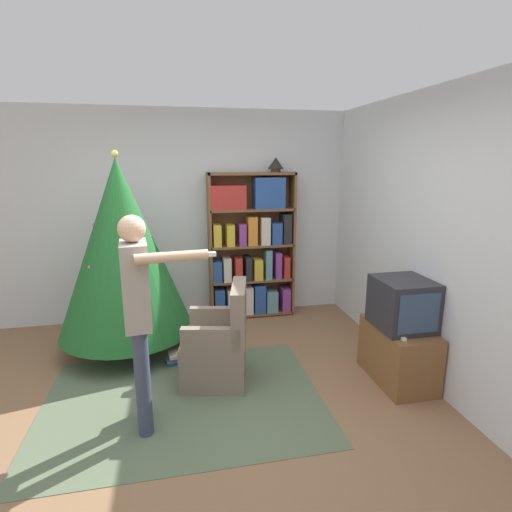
% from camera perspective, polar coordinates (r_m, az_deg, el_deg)
% --- Properties ---
extents(ground_plane, '(14.00, 14.00, 0.00)m').
position_cam_1_polar(ground_plane, '(3.46, -6.34, -21.61)').
color(ground_plane, '#846042').
extents(wall_back, '(8.00, 0.10, 2.60)m').
position_cam_1_polar(wall_back, '(5.13, -9.15, 5.63)').
color(wall_back, silver).
rests_on(wall_back, ground_plane).
extents(wall_right, '(0.10, 8.00, 2.60)m').
position_cam_1_polar(wall_right, '(3.67, 26.18, 1.34)').
color(wall_right, silver).
rests_on(wall_right, ground_plane).
extents(area_rug, '(2.32, 1.69, 0.01)m').
position_cam_1_polar(area_rug, '(3.65, -10.27, -19.58)').
color(area_rug, '#56664C').
rests_on(area_rug, ground_plane).
extents(bookshelf, '(1.08, 0.27, 1.84)m').
position_cam_1_polar(bookshelf, '(5.07, -0.65, 1.24)').
color(bookshelf, brown).
rests_on(bookshelf, ground_plane).
extents(tv_stand, '(0.43, 0.73, 0.53)m').
position_cam_1_polar(tv_stand, '(3.98, 19.63, -12.99)').
color(tv_stand, brown).
rests_on(tv_stand, ground_plane).
extents(television, '(0.45, 0.50, 0.44)m').
position_cam_1_polar(television, '(3.79, 20.23, -6.40)').
color(television, '#28282D').
rests_on(television, tv_stand).
extents(game_remote, '(0.04, 0.12, 0.02)m').
position_cam_1_polar(game_remote, '(3.63, 20.01, -10.82)').
color(game_remote, white).
rests_on(game_remote, tv_stand).
extents(christmas_tree, '(1.37, 1.37, 2.08)m').
position_cam_1_polar(christmas_tree, '(4.29, -18.59, 1.10)').
color(christmas_tree, '#4C3323').
rests_on(christmas_tree, ground_plane).
extents(armchair, '(0.67, 0.66, 0.92)m').
position_cam_1_polar(armchair, '(3.75, -5.34, -12.89)').
color(armchair, '#7A6B5B').
rests_on(armchair, ground_plane).
extents(standing_person, '(0.66, 0.47, 1.63)m').
position_cam_1_polar(standing_person, '(2.98, -16.40, -7.06)').
color(standing_person, '#38425B').
rests_on(standing_person, ground_plane).
extents(table_lamp, '(0.20, 0.20, 0.18)m').
position_cam_1_polar(table_lamp, '(5.03, 2.83, 13.02)').
color(table_lamp, '#473828').
rests_on(table_lamp, bookshelf).
extents(book_pile_near_tree, '(0.23, 0.18, 0.11)m').
position_cam_1_polar(book_pile_near_tree, '(4.21, -11.15, -14.06)').
color(book_pile_near_tree, '#284C93').
rests_on(book_pile_near_tree, ground_plane).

